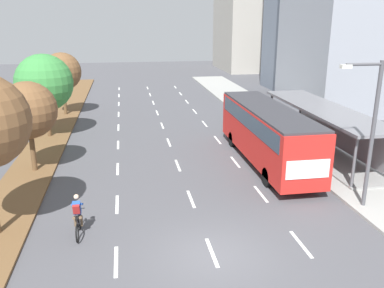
{
  "coord_description": "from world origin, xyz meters",
  "views": [
    {
      "loc": [
        -2.92,
        -12.64,
        8.28
      ],
      "look_at": [
        0.89,
        9.92,
        1.2
      ],
      "focal_mm": 37.98,
      "sensor_mm": 36.0,
      "label": 1
    }
  ],
  "objects_px": {
    "median_tree_second": "(28,110)",
    "streetlight": "(370,126)",
    "median_tree_fourth": "(62,72)",
    "cyclist": "(78,217)",
    "median_tree_third": "(44,83)",
    "bus": "(267,129)",
    "bus_shelter": "(326,125)"
  },
  "relations": [
    {
      "from": "median_tree_second",
      "to": "streetlight",
      "type": "relative_size",
      "value": 0.77
    },
    {
      "from": "median_tree_second",
      "to": "median_tree_fourth",
      "type": "bearing_deg",
      "value": 90.23
    },
    {
      "from": "cyclist",
      "to": "median_tree_fourth",
      "type": "distance_m",
      "value": 22.3
    },
    {
      "from": "cyclist",
      "to": "median_tree_second",
      "type": "height_order",
      "value": "median_tree_second"
    },
    {
      "from": "median_tree_third",
      "to": "median_tree_fourth",
      "type": "distance_m",
      "value": 7.13
    },
    {
      "from": "median_tree_third",
      "to": "median_tree_second",
      "type": "bearing_deg",
      "value": -87.39
    },
    {
      "from": "bus",
      "to": "bus_shelter",
      "type": "bearing_deg",
      "value": 13.65
    },
    {
      "from": "median_tree_fourth",
      "to": "streetlight",
      "type": "distance_m",
      "value": 26.56
    },
    {
      "from": "bus",
      "to": "streetlight",
      "type": "xyz_separation_m",
      "value": [
        2.17,
        -6.62,
        1.82
      ]
    },
    {
      "from": "median_tree_second",
      "to": "bus_shelter",
      "type": "bearing_deg",
      "value": 1.23
    },
    {
      "from": "median_tree_second",
      "to": "streetlight",
      "type": "xyz_separation_m",
      "value": [
        15.51,
        -7.28,
        0.34
      ]
    },
    {
      "from": "cyclist",
      "to": "median_tree_second",
      "type": "xyz_separation_m",
      "value": [
        -3.12,
        7.62,
        2.76
      ]
    },
    {
      "from": "bus",
      "to": "median_tree_third",
      "type": "relative_size",
      "value": 1.92
    },
    {
      "from": "bus_shelter",
      "to": "cyclist",
      "type": "xyz_separation_m",
      "value": [
        -14.5,
        -7.99,
        -1.08
      ]
    },
    {
      "from": "bus_shelter",
      "to": "streetlight",
      "type": "height_order",
      "value": "streetlight"
    },
    {
      "from": "streetlight",
      "to": "median_tree_third",
      "type": "bearing_deg",
      "value": 137.7
    },
    {
      "from": "median_tree_second",
      "to": "median_tree_third",
      "type": "height_order",
      "value": "median_tree_third"
    },
    {
      "from": "cyclist",
      "to": "bus_shelter",
      "type": "bearing_deg",
      "value": 28.87
    },
    {
      "from": "cyclist",
      "to": "median_tree_fourth",
      "type": "relative_size",
      "value": 0.34
    },
    {
      "from": "median_tree_second",
      "to": "streetlight",
      "type": "distance_m",
      "value": 17.13
    },
    {
      "from": "streetlight",
      "to": "bus",
      "type": "bearing_deg",
      "value": 108.13
    },
    {
      "from": "bus_shelter",
      "to": "median_tree_third",
      "type": "relative_size",
      "value": 2.14
    },
    {
      "from": "median_tree_second",
      "to": "cyclist",
      "type": "bearing_deg",
      "value": -67.75
    },
    {
      "from": "bus",
      "to": "streetlight",
      "type": "relative_size",
      "value": 1.74
    },
    {
      "from": "median_tree_third",
      "to": "streetlight",
      "type": "bearing_deg",
      "value": -42.3
    },
    {
      "from": "median_tree_fourth",
      "to": "cyclist",
      "type": "bearing_deg",
      "value": -81.74
    },
    {
      "from": "bus_shelter",
      "to": "bus",
      "type": "distance_m",
      "value": 4.41
    },
    {
      "from": "bus",
      "to": "streetlight",
      "type": "distance_m",
      "value": 7.2
    },
    {
      "from": "bus",
      "to": "cyclist",
      "type": "relative_size",
      "value": 6.2
    },
    {
      "from": "median_tree_third",
      "to": "streetlight",
      "type": "xyz_separation_m",
      "value": [
        15.83,
        -14.41,
        -0.09
      ]
    },
    {
      "from": "cyclist",
      "to": "median_tree_fourth",
      "type": "bearing_deg",
      "value": 98.26
    },
    {
      "from": "median_tree_third",
      "to": "streetlight",
      "type": "distance_m",
      "value": 21.4
    }
  ]
}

